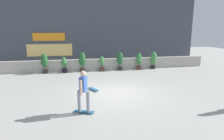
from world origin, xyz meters
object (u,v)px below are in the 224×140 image
(potted_plant_0, at_px, (44,62))
(potted_plant_5, at_px, (139,60))
(potted_plant_2, at_px, (82,60))
(skater_by_wall_right, at_px, (83,90))
(potted_plant_3, at_px, (102,63))
(potted_plant_1, at_px, (64,64))
(skateboard_near_camera, at_px, (93,89))
(potted_plant_4, at_px, (120,60))
(potted_plant_6, at_px, (154,59))

(potted_plant_0, bearing_deg, potted_plant_5, 0.00)
(potted_plant_2, xyz_separation_m, skater_by_wall_right, (-0.27, -7.66, 0.05))
(potted_plant_2, bearing_deg, potted_plant_3, 0.00)
(potted_plant_0, relative_size, potted_plant_1, 1.24)
(potted_plant_0, bearing_deg, potted_plant_2, 0.00)
(potted_plant_1, bearing_deg, skateboard_near_camera, -70.27)
(potted_plant_0, relative_size, potted_plant_4, 1.01)
(skater_by_wall_right, bearing_deg, potted_plant_5, 57.50)
(potted_plant_2, height_order, skater_by_wall_right, skater_by_wall_right)
(potted_plant_2, bearing_deg, potted_plant_6, 0.00)
(potted_plant_3, bearing_deg, potted_plant_0, -180.00)
(potted_plant_4, bearing_deg, potted_plant_5, -0.00)
(potted_plant_5, relative_size, potted_plant_6, 0.94)
(potted_plant_2, xyz_separation_m, potted_plant_5, (4.61, 0.00, -0.13))
(potted_plant_1, distance_m, skateboard_near_camera, 5.21)
(potted_plant_1, xyz_separation_m, potted_plant_3, (2.92, 0.00, -0.02))
(potted_plant_2, xyz_separation_m, potted_plant_3, (1.53, 0.00, -0.28))
(potted_plant_5, distance_m, skater_by_wall_right, 9.09)
(potted_plant_4, xyz_separation_m, skater_by_wall_right, (-3.28, -7.66, 0.09))
(potted_plant_4, bearing_deg, potted_plant_1, 180.00)
(potted_plant_0, height_order, potted_plant_1, potted_plant_0)
(potted_plant_3, height_order, skater_by_wall_right, skater_by_wall_right)
(potted_plant_0, relative_size, potted_plant_5, 1.09)
(potted_plant_4, xyz_separation_m, skateboard_near_camera, (-2.64, -4.87, -0.78))
(potted_plant_4, distance_m, skateboard_near_camera, 5.60)
(potted_plant_2, height_order, skateboard_near_camera, potted_plant_2)
(potted_plant_0, bearing_deg, skater_by_wall_right, -71.72)
(potted_plant_6, relative_size, skater_by_wall_right, 0.85)
(potted_plant_6, xyz_separation_m, skater_by_wall_right, (-6.18, -7.66, 0.11))
(potted_plant_2, distance_m, skater_by_wall_right, 7.67)
(potted_plant_0, xyz_separation_m, potted_plant_5, (7.41, 0.00, -0.09))
(potted_plant_3, xyz_separation_m, skateboard_near_camera, (-1.17, -4.87, -0.55))
(potted_plant_3, height_order, potted_plant_4, potted_plant_4)
(skateboard_near_camera, bearing_deg, potted_plant_0, 123.01)
(potted_plant_6, height_order, skateboard_near_camera, potted_plant_6)
(potted_plant_1, distance_m, skater_by_wall_right, 7.75)
(potted_plant_3, bearing_deg, potted_plant_6, -0.00)
(potted_plant_4, xyz_separation_m, potted_plant_6, (2.91, -0.00, -0.01))
(potted_plant_2, relative_size, potted_plant_5, 1.13)
(potted_plant_2, xyz_separation_m, skateboard_near_camera, (0.36, -4.87, -0.83))
(potted_plant_1, height_order, skater_by_wall_right, skater_by_wall_right)
(potted_plant_2, bearing_deg, potted_plant_0, 180.00)
(potted_plant_3, xyz_separation_m, potted_plant_4, (1.47, 0.00, 0.23))
(potted_plant_2, xyz_separation_m, potted_plant_6, (5.91, 0.00, -0.06))
(potted_plant_3, bearing_deg, skater_by_wall_right, -103.25)
(potted_plant_5, relative_size, skateboard_near_camera, 1.69)
(skateboard_near_camera, bearing_deg, potted_plant_6, 41.29)
(potted_plant_3, relative_size, skateboard_near_camera, 1.46)
(potted_plant_6, distance_m, skateboard_near_camera, 7.43)
(potted_plant_5, distance_m, potted_plant_6, 1.30)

